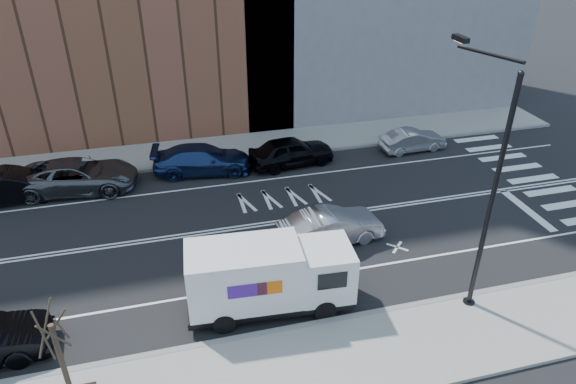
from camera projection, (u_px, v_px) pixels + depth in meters
ground at (250, 226)px, 24.16m from camera, size 120.00×120.00×0.00m
sidewalk_near at (301, 369)px, 16.73m from camera, size 44.00×3.60×0.15m
sidewalk_far at (223, 148)px, 31.52m from camera, size 44.00×3.60×0.15m
curb_near at (287, 330)px, 18.24m from camera, size 44.00×0.25×0.17m
curb_far at (227, 161)px, 30.00m from camera, size 44.00×0.25×0.17m
crosswalk at (541, 185)px, 27.66m from camera, size 3.00×14.00×0.01m
road_markings at (250, 226)px, 24.16m from camera, size 40.00×8.60×0.01m
streetlight at (486, 182)px, 17.36m from camera, size 0.44×4.02×9.34m
street_tree at (66, 373)px, 14.86m from camera, size 1.20×1.20×3.75m
fedex_van at (269, 276)px, 18.66m from camera, size 6.26×2.52×2.80m
far_parked_b at (11, 186)px, 25.85m from camera, size 5.18×2.14×1.67m
far_parked_c at (78, 176)px, 26.80m from camera, size 6.25×3.38×1.66m
far_parked_d at (203, 159)px, 28.56m from camera, size 5.72×2.93×1.59m
far_parked_e at (291, 151)px, 29.38m from camera, size 5.11×2.59×1.67m
far_parked_f at (413, 140)px, 31.16m from camera, size 4.08×1.63×1.32m
driving_sedan at (331, 227)px, 22.70m from camera, size 4.88×2.15×1.56m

